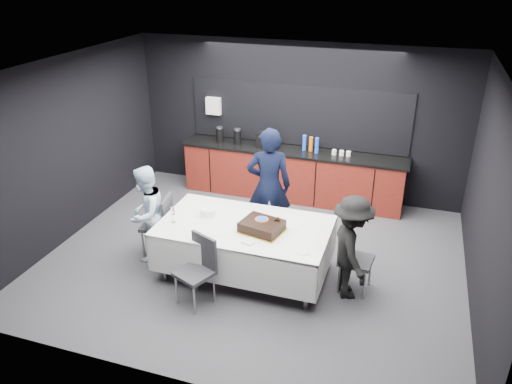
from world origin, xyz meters
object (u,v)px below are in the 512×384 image
party_table (245,234)px  chair_left (161,221)px  chair_right (351,254)px  person_center (269,186)px  champagne_flute (173,212)px  chair_near (199,265)px  plate_stack (208,212)px  person_left (146,214)px  cake_assembly (262,226)px  person_right (351,248)px

party_table → chair_left: size_ratio=2.51×
chair_right → person_center: person_center is taller
party_table → person_center: size_ratio=1.25×
champagne_flute → party_table: bearing=13.6°
party_table → chair_near: bearing=-115.0°
party_table → champagne_flute: bearing=-166.4°
plate_stack → chair_left: size_ratio=0.22×
party_table → chair_right: (1.44, 0.12, -0.11)m
chair_left → person_center: person_center is taller
champagne_flute → plate_stack: bearing=42.5°
champagne_flute → person_left: 0.63m
champagne_flute → person_left: (-0.55, 0.21, -0.22)m
cake_assembly → person_left: 1.78m
chair_left → person_left: 0.28m
party_table → person_left: (-1.50, -0.02, 0.08)m
cake_assembly → chair_near: cake_assembly is taller
person_center → chair_near: bearing=60.4°
chair_near → person_center: 1.84m
plate_stack → champagne_flute: 0.51m
plate_stack → person_right: (2.05, -0.13, -0.12)m
chair_right → chair_near: same height
party_table → person_right: (1.46, -0.03, 0.07)m
chair_near → plate_stack: bearing=105.0°
chair_right → party_table: bearing=-175.3°
champagne_flute → chair_near: champagne_flute is taller
plate_stack → person_left: bearing=-172.0°
chair_right → chair_near: bearing=-154.0°
plate_stack → person_left: 0.93m
party_table → person_left: person_left is taller
cake_assembly → person_center: 1.10m
champagne_flute → chair_left: size_ratio=0.24×
person_center → person_left: bearing=16.6°
chair_left → person_right: bearing=-3.5°
champagne_flute → person_right: 2.43m
party_table → chair_right: size_ratio=2.51×
party_table → cake_assembly: size_ratio=3.59×
chair_right → plate_stack: bearing=-179.7°
chair_left → person_center: 1.69m
party_table → person_right: person_right is taller
cake_assembly → chair_left: cake_assembly is taller
plate_stack → chair_left: 0.84m
chair_near → person_right: bearing=21.9°
person_left → cake_assembly: bearing=88.6°
party_table → plate_stack: plate_stack is taller
champagne_flute → person_center: bearing=51.0°
chair_right → chair_left: bearing=179.5°
person_right → person_left: bearing=66.3°
cake_assembly → chair_left: bearing=172.4°
party_table → champagne_flute: size_ratio=10.36×
champagne_flute → chair_right: 2.46m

